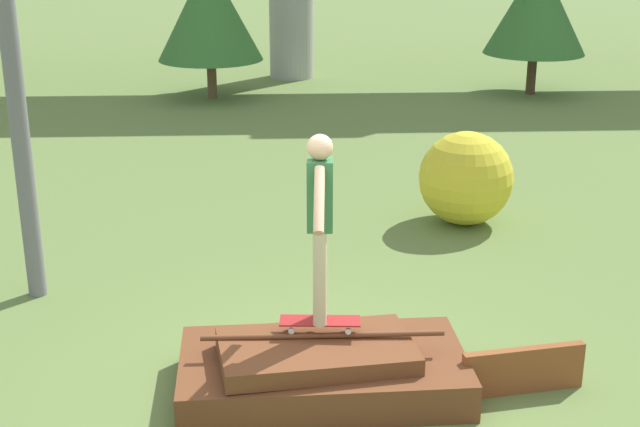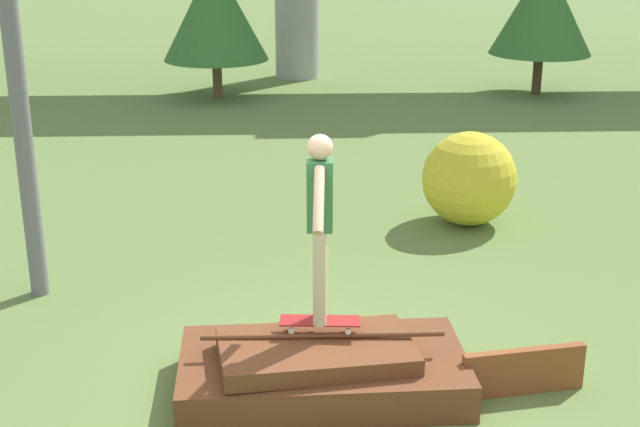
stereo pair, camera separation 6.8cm
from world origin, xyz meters
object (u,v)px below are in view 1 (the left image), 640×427
(skater, at_px, (320,215))
(tree_behind_left, at_px, (209,10))
(skateboard, at_px, (320,321))
(tree_behind_right, at_px, (537,6))
(bush_yellow_flowering, at_px, (466,178))

(skater, height_order, tree_behind_left, tree_behind_left)
(skateboard, distance_m, tree_behind_right, 14.13)
(bush_yellow_flowering, bearing_deg, skater, -117.11)
(skater, height_order, tree_behind_right, tree_behind_right)
(skateboard, xyz_separation_m, tree_behind_left, (-1.83, 12.89, 1.31))
(skateboard, relative_size, skater, 0.43)
(skateboard, xyz_separation_m, skater, (0.00, -0.00, 1.01))
(tree_behind_left, relative_size, bush_yellow_flowering, 2.38)
(bush_yellow_flowering, bearing_deg, tree_behind_left, 115.04)
(tree_behind_left, distance_m, bush_yellow_flowering, 9.59)
(skateboard, bearing_deg, tree_behind_right, 66.99)
(skateboard, distance_m, tree_behind_left, 13.08)
(tree_behind_left, xyz_separation_m, bush_yellow_flowering, (4.02, -8.60, -1.31))
(bush_yellow_flowering, bearing_deg, tree_behind_right, 69.11)
(skater, xyz_separation_m, tree_behind_right, (5.50, 12.95, 0.34))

